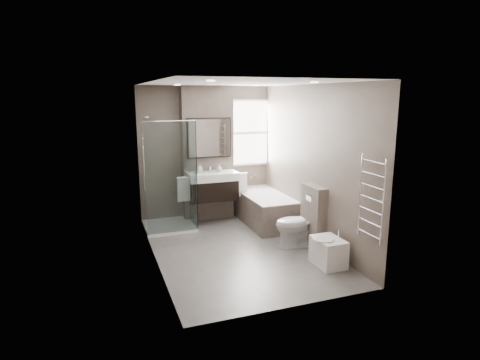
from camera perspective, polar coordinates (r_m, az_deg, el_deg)
name	(u,v)px	position (r m, az deg, el deg)	size (l,w,h in m)	color
room	(238,170)	(6.16, -0.28, 1.48)	(2.70, 3.90, 2.70)	#585451
vanity_pier	(207,154)	(7.84, -4.68, 3.71)	(1.00, 0.25, 2.60)	#5E524A
vanity	(213,186)	(7.61, -3.90, -0.82)	(0.95, 0.47, 0.66)	black
mirror_cabinet	(209,138)	(7.64, -4.39, 5.99)	(0.86, 0.08, 0.76)	black
towel_left	(184,189)	(7.46, -7.99, -1.33)	(0.24, 0.06, 0.44)	silver
towel_right	(241,185)	(7.76, 0.11, -0.69)	(0.24, 0.06, 0.44)	silver
shower_enclosure	(175,203)	(7.43, -9.29, -3.25)	(0.90, 0.90, 2.00)	white
bathtub	(264,207)	(7.72, 3.44, -3.88)	(0.75, 1.60, 0.57)	#5E524A
window	(249,133)	(8.17, 1.23, 6.73)	(0.98, 0.06, 1.33)	white
toilet	(298,223)	(6.60, 8.30, -6.14)	(0.43, 0.75, 0.77)	white
cistern_box	(313,216)	(6.64, 10.39, -5.06)	(0.19, 0.55, 1.00)	#5E524A
bidet	(328,251)	(6.01, 12.42, -9.88)	(0.43, 0.50, 0.52)	white
towel_radiator	(371,199)	(5.42, 18.19, -2.54)	(0.03, 0.49, 1.10)	silver
soap_bottle_a	(200,169)	(7.50, -5.71, 1.63)	(0.07, 0.08, 0.17)	white
soap_bottle_b	(219,168)	(7.63, -2.97, 1.73)	(0.10, 0.10, 0.13)	white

